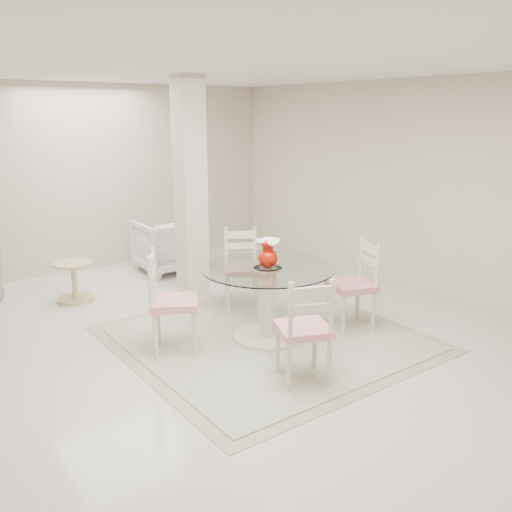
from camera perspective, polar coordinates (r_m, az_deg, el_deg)
ground at (r=5.57m, az=-4.29°, el=-9.33°), size 7.00×7.00×0.00m
room_shell at (r=5.10m, az=-4.69°, el=10.05°), size 6.02×7.02×2.71m
column at (r=6.52m, az=-6.89°, el=6.56°), size 0.30×0.30×2.70m
area_rug at (r=5.70m, az=1.20°, el=-8.64°), size 2.86×2.86×0.02m
dining_table at (r=5.55m, az=1.23°, el=-4.97°), size 1.34×1.34×0.78m
red_vase at (r=5.40m, az=1.31°, el=0.42°), size 0.23×0.22×0.31m
dining_chair_east at (r=5.89m, az=10.69°, el=-2.27°), size 0.55×0.55×1.08m
dining_chair_north at (r=6.44m, az=-1.55°, el=-0.66°), size 0.58×0.58×1.06m
dining_chair_west at (r=5.28m, az=-9.39°, el=-4.02°), size 0.61×0.61×1.11m
dining_chair_south at (r=4.60m, az=5.27°, el=-7.05°), size 0.56×0.56×1.08m
armchair_white at (r=8.09m, az=-9.30°, el=1.14°), size 0.86×0.89×0.78m
side_table at (r=7.12m, az=-18.57°, el=-2.71°), size 0.47×0.47×0.49m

